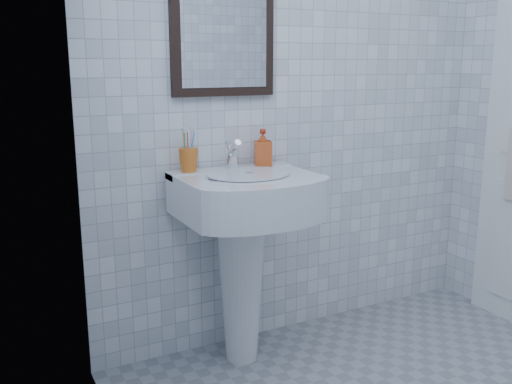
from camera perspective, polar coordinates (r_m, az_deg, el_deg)
wall_back at (r=2.88m, az=4.41°, el=9.98°), size 2.20×0.02×2.50m
wall_left at (r=1.32m, az=-8.69°, el=6.61°), size 0.02×2.40×2.50m
washbasin at (r=2.60m, az=-1.28°, el=-4.43°), size 0.60×0.44×0.92m
faucet at (r=2.62m, az=-2.38°, el=3.55°), size 0.06×0.12×0.14m
toothbrush_cup at (r=2.56m, az=-6.76°, el=3.19°), size 0.09×0.09×0.11m
soap_dispenser at (r=2.70m, az=0.68°, el=4.49°), size 0.10×0.10×0.17m
wall_mirror at (r=2.67m, az=-3.31°, el=16.23°), size 0.50×0.04×0.62m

